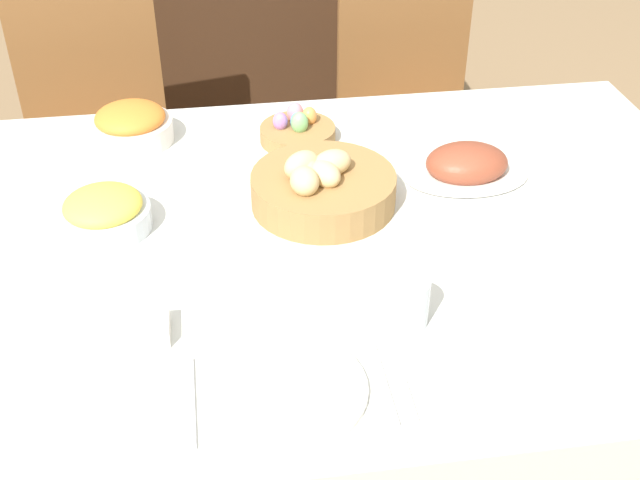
{
  "coord_description": "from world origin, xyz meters",
  "views": [
    {
      "loc": [
        -0.15,
        -1.27,
        1.63
      ],
      "look_at": [
        0.02,
        -0.09,
        0.79
      ],
      "focal_mm": 45.0,
      "sensor_mm": 36.0,
      "label": 1
    }
  ],
  "objects_px": {
    "fork": "(192,401)",
    "drinking_cup": "(407,301)",
    "chair_far_left": "(97,138)",
    "bread_basket": "(322,187)",
    "egg_basket": "(297,130)",
    "dinner_plate": "(289,390)",
    "carrot_bowl": "(131,125)",
    "sideboard": "(236,51)",
    "knife": "(383,381)",
    "butter_dish": "(135,330)",
    "pineapple_bowl": "(104,212)",
    "spoon": "(402,379)",
    "chair_far_right": "(413,116)",
    "ham_platter": "(466,165)"
  },
  "relations": [
    {
      "from": "knife",
      "to": "butter_dish",
      "type": "relative_size",
      "value": 1.6
    },
    {
      "from": "drinking_cup",
      "to": "spoon",
      "type": "bearing_deg",
      "value": -105.36
    },
    {
      "from": "ham_platter",
      "to": "pineapple_bowl",
      "type": "xyz_separation_m",
      "value": [
        -0.75,
        -0.09,
        0.01
      ]
    },
    {
      "from": "butter_dish",
      "to": "pineapple_bowl",
      "type": "bearing_deg",
      "value": 101.75
    },
    {
      "from": "butter_dish",
      "to": "carrot_bowl",
      "type": "bearing_deg",
      "value": 92.61
    },
    {
      "from": "chair_far_right",
      "to": "egg_basket",
      "type": "height_order",
      "value": "chair_far_right"
    },
    {
      "from": "knife",
      "to": "sideboard",
      "type": "bearing_deg",
      "value": 92.83
    },
    {
      "from": "carrot_bowl",
      "to": "dinner_plate",
      "type": "distance_m",
      "value": 0.89
    },
    {
      "from": "chair_far_left",
      "to": "egg_basket",
      "type": "distance_m",
      "value": 0.79
    },
    {
      "from": "drinking_cup",
      "to": "chair_far_left",
      "type": "bearing_deg",
      "value": 117.99
    },
    {
      "from": "chair_far_right",
      "to": "spoon",
      "type": "relative_size",
      "value": 5.29
    },
    {
      "from": "chair_far_left",
      "to": "chair_far_right",
      "type": "bearing_deg",
      "value": -4.23
    },
    {
      "from": "ham_platter",
      "to": "pineapple_bowl",
      "type": "distance_m",
      "value": 0.76
    },
    {
      "from": "pineapple_bowl",
      "to": "chair_far_left",
      "type": "bearing_deg",
      "value": 98.0
    },
    {
      "from": "pineapple_bowl",
      "to": "drinking_cup",
      "type": "xyz_separation_m",
      "value": [
        0.51,
        -0.36,
        0.01
      ]
    },
    {
      "from": "pineapple_bowl",
      "to": "ham_platter",
      "type": "bearing_deg",
      "value": 6.81
    },
    {
      "from": "egg_basket",
      "to": "drinking_cup",
      "type": "bearing_deg",
      "value": -81.55
    },
    {
      "from": "chair_far_right",
      "to": "drinking_cup",
      "type": "xyz_separation_m",
      "value": [
        -0.32,
        -1.19,
        0.27
      ]
    },
    {
      "from": "fork",
      "to": "drinking_cup",
      "type": "height_order",
      "value": "drinking_cup"
    },
    {
      "from": "egg_basket",
      "to": "drinking_cup",
      "type": "height_order",
      "value": "drinking_cup"
    },
    {
      "from": "dinner_plate",
      "to": "spoon",
      "type": "xyz_separation_m",
      "value": [
        0.18,
        -0.0,
        -0.0
      ]
    },
    {
      "from": "egg_basket",
      "to": "fork",
      "type": "xyz_separation_m",
      "value": [
        -0.26,
        -0.79,
        -0.02
      ]
    },
    {
      "from": "pineapple_bowl",
      "to": "spoon",
      "type": "height_order",
      "value": "pineapple_bowl"
    },
    {
      "from": "chair_far_right",
      "to": "knife",
      "type": "xyz_separation_m",
      "value": [
        -0.39,
        -1.32,
        0.23
      ]
    },
    {
      "from": "drinking_cup",
      "to": "dinner_plate",
      "type": "bearing_deg",
      "value": -148.13
    },
    {
      "from": "knife",
      "to": "spoon",
      "type": "xyz_separation_m",
      "value": [
        0.03,
        0.0,
        0.0
      ]
    },
    {
      "from": "pineapple_bowl",
      "to": "drinking_cup",
      "type": "distance_m",
      "value": 0.63
    },
    {
      "from": "chair_far_right",
      "to": "ham_platter",
      "type": "xyz_separation_m",
      "value": [
        -0.08,
        -0.74,
        0.25
      ]
    },
    {
      "from": "fork",
      "to": "pineapple_bowl",
      "type": "bearing_deg",
      "value": 107.41
    },
    {
      "from": "dinner_plate",
      "to": "egg_basket",
      "type": "bearing_deg",
      "value": 81.86
    },
    {
      "from": "chair_far_left",
      "to": "sideboard",
      "type": "xyz_separation_m",
      "value": [
        0.45,
        0.74,
        -0.06
      ]
    },
    {
      "from": "pineapple_bowl",
      "to": "spoon",
      "type": "distance_m",
      "value": 0.68
    },
    {
      "from": "sideboard",
      "to": "bread_basket",
      "type": "distance_m",
      "value": 1.59
    },
    {
      "from": "knife",
      "to": "drinking_cup",
      "type": "xyz_separation_m",
      "value": [
        0.07,
        0.13,
        0.04
      ]
    },
    {
      "from": "sideboard",
      "to": "butter_dish",
      "type": "height_order",
      "value": "sideboard"
    },
    {
      "from": "carrot_bowl",
      "to": "sideboard",
      "type": "bearing_deg",
      "value": 76.26
    },
    {
      "from": "carrot_bowl",
      "to": "dinner_plate",
      "type": "bearing_deg",
      "value": -72.63
    },
    {
      "from": "egg_basket",
      "to": "carrot_bowl",
      "type": "relative_size",
      "value": 0.92
    },
    {
      "from": "sideboard",
      "to": "carrot_bowl",
      "type": "distance_m",
      "value": 1.29
    },
    {
      "from": "bread_basket",
      "to": "fork",
      "type": "relative_size",
      "value": 1.62
    },
    {
      "from": "dinner_plate",
      "to": "chair_far_left",
      "type": "bearing_deg",
      "value": 107.62
    },
    {
      "from": "sideboard",
      "to": "spoon",
      "type": "distance_m",
      "value": 2.08
    },
    {
      "from": "pineapple_bowl",
      "to": "dinner_plate",
      "type": "bearing_deg",
      "value": -58.29
    },
    {
      "from": "bread_basket",
      "to": "carrot_bowl",
      "type": "xyz_separation_m",
      "value": [
        -0.39,
        0.33,
        -0.0
      ]
    },
    {
      "from": "sideboard",
      "to": "dinner_plate",
      "type": "height_order",
      "value": "sideboard"
    },
    {
      "from": "bread_basket",
      "to": "butter_dish",
      "type": "distance_m",
      "value": 0.51
    },
    {
      "from": "bread_basket",
      "to": "drinking_cup",
      "type": "bearing_deg",
      "value": -77.56
    },
    {
      "from": "egg_basket",
      "to": "dinner_plate",
      "type": "xyz_separation_m",
      "value": [
        -0.11,
        -0.79,
        -0.02
      ]
    },
    {
      "from": "dinner_plate",
      "to": "drinking_cup",
      "type": "bearing_deg",
      "value": 31.87
    },
    {
      "from": "egg_basket",
      "to": "dinner_plate",
      "type": "distance_m",
      "value": 0.8
    }
  ]
}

